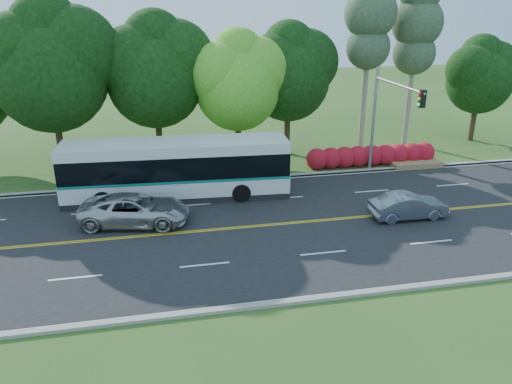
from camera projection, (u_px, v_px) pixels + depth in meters
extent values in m
plane|color=#2D4D19|center=(311.00, 222.00, 26.44)|extent=(120.00, 120.00, 0.00)
cube|color=black|center=(311.00, 221.00, 26.44)|extent=(60.00, 14.00, 0.02)
cube|color=gray|center=(278.00, 176.00, 32.94)|extent=(60.00, 0.30, 0.15)
cube|color=gray|center=(365.00, 293.00, 19.88)|extent=(60.00, 0.30, 0.15)
cube|color=#2D4D19|center=(272.00, 168.00, 34.64)|extent=(60.00, 4.00, 0.10)
cube|color=gold|center=(311.00, 222.00, 26.36)|extent=(57.00, 0.10, 0.00)
cube|color=gold|center=(310.00, 221.00, 26.51)|extent=(57.00, 0.10, 0.00)
cube|color=silver|center=(75.00, 278.00, 21.08)|extent=(2.20, 0.12, 0.00)
cube|color=silver|center=(205.00, 265.00, 22.11)|extent=(2.20, 0.12, 0.00)
cube|color=silver|center=(323.00, 253.00, 23.14)|extent=(2.20, 0.12, 0.00)
cube|color=silver|center=(431.00, 242.00, 24.17)|extent=(2.20, 0.12, 0.00)
cube|color=silver|center=(92.00, 213.00, 27.47)|extent=(2.20, 0.12, 0.00)
cube|color=silver|center=(192.00, 205.00, 28.50)|extent=(2.20, 0.12, 0.00)
cube|color=silver|center=(285.00, 198.00, 29.53)|extent=(2.20, 0.12, 0.00)
cube|color=silver|center=(372.00, 191.00, 30.57)|extent=(2.20, 0.12, 0.00)
cube|color=silver|center=(453.00, 185.00, 31.60)|extent=(2.20, 0.12, 0.00)
cube|color=silver|center=(279.00, 179.00, 32.69)|extent=(57.00, 0.12, 0.00)
cube|color=silver|center=(362.00, 290.00, 20.18)|extent=(57.00, 0.12, 0.00)
cylinder|color=black|center=(60.00, 145.00, 33.14)|extent=(0.44, 0.44, 3.96)
sphere|color=black|center=(50.00, 76.00, 31.51)|extent=(7.20, 7.20, 7.20)
sphere|color=black|center=(75.00, 51.00, 31.57)|extent=(5.76, 5.76, 5.76)
sphere|color=black|center=(22.00, 56.00, 30.60)|extent=(5.40, 5.40, 5.40)
sphere|color=black|center=(47.00, 31.00, 30.92)|extent=(4.68, 4.68, 4.68)
cylinder|color=black|center=(159.00, 138.00, 35.34)|extent=(0.44, 0.44, 3.60)
sphere|color=black|center=(155.00, 80.00, 33.85)|extent=(6.60, 6.60, 6.60)
sphere|color=black|center=(176.00, 59.00, 33.93)|extent=(5.28, 5.28, 5.28)
sphere|color=black|center=(134.00, 63.00, 33.00)|extent=(4.95, 4.95, 4.95)
sphere|color=black|center=(154.00, 41.00, 33.34)|extent=(4.29, 4.29, 4.29)
cylinder|color=black|center=(238.00, 140.00, 35.52)|extent=(0.44, 0.44, 3.24)
sphere|color=#4D9C20|center=(238.00, 89.00, 34.20)|extent=(5.80, 5.80, 5.80)
sphere|color=#4D9C20|center=(255.00, 70.00, 34.30)|extent=(4.64, 4.64, 4.64)
sphere|color=#4D9C20|center=(221.00, 75.00, 33.43)|extent=(4.35, 4.35, 4.35)
sphere|color=#4D9C20|center=(238.00, 55.00, 33.80)|extent=(3.77, 3.77, 3.77)
cylinder|color=black|center=(287.00, 131.00, 37.61)|extent=(0.44, 0.44, 3.42)
sphere|color=black|center=(288.00, 80.00, 36.23)|extent=(6.00, 6.00, 6.00)
sphere|color=black|center=(305.00, 62.00, 36.32)|extent=(4.80, 4.80, 4.80)
sphere|color=black|center=(273.00, 66.00, 35.44)|extent=(4.50, 4.50, 4.50)
sphere|color=black|center=(289.00, 47.00, 35.80)|extent=(3.90, 3.90, 3.90)
cylinder|color=gray|center=(365.00, 86.00, 37.58)|extent=(0.40, 0.40, 9.80)
sphere|color=#32492D|center=(368.00, 47.00, 36.57)|extent=(3.23, 3.23, 3.23)
sphere|color=#32492D|center=(371.00, 13.00, 35.70)|extent=(3.80, 3.80, 3.80)
cylinder|color=gray|center=(410.00, 88.00, 38.91)|extent=(0.40, 0.40, 9.10)
sphere|color=#32492D|center=(414.00, 53.00, 37.97)|extent=(3.23, 3.23, 3.23)
sphere|color=#32492D|center=(417.00, 23.00, 37.17)|extent=(3.80, 3.80, 3.80)
cylinder|color=black|center=(473.00, 122.00, 41.13)|extent=(0.44, 0.44, 3.06)
sphere|color=black|center=(479.00, 81.00, 39.92)|extent=(5.20, 5.20, 5.20)
sphere|color=black|center=(492.00, 67.00, 40.03)|extent=(4.16, 4.16, 4.16)
sphere|color=black|center=(471.00, 70.00, 39.21)|extent=(3.90, 3.90, 3.90)
sphere|color=black|center=(482.00, 55.00, 39.60)|extent=(3.38, 3.38, 3.38)
sphere|color=#A70D17|center=(317.00, 159.00, 34.22)|extent=(1.50, 1.50, 1.50)
sphere|color=#A70D17|center=(331.00, 158.00, 34.41)|extent=(1.50, 1.50, 1.50)
sphere|color=#A70D17|center=(345.00, 157.00, 34.59)|extent=(1.50, 1.50, 1.50)
sphere|color=#A70D17|center=(358.00, 157.00, 34.78)|extent=(1.50, 1.50, 1.50)
sphere|color=#A70D17|center=(371.00, 156.00, 34.97)|extent=(1.50, 1.50, 1.50)
sphere|color=#A70D17|center=(385.00, 155.00, 35.16)|extent=(1.50, 1.50, 1.50)
sphere|color=#A70D17|center=(398.00, 154.00, 35.34)|extent=(1.50, 1.50, 1.50)
sphere|color=#A70D17|center=(411.00, 153.00, 35.53)|extent=(1.50, 1.50, 1.50)
sphere|color=#A70D17|center=(424.00, 152.00, 35.72)|extent=(1.50, 1.50, 1.50)
cube|color=olive|center=(415.00, 164.00, 35.00)|extent=(3.50, 1.40, 0.40)
cylinder|color=gray|center=(373.00, 120.00, 33.06)|extent=(0.20, 0.20, 7.00)
cylinder|color=gray|center=(399.00, 85.00, 29.30)|extent=(0.14, 6.00, 0.14)
cube|color=black|center=(422.00, 99.00, 26.86)|extent=(0.32, 0.28, 0.95)
sphere|color=red|center=(420.00, 93.00, 26.72)|extent=(0.18, 0.18, 0.18)
sphere|color=yellow|center=(419.00, 99.00, 26.82)|extent=(0.18, 0.18, 0.18)
sphere|color=#19D833|center=(419.00, 104.00, 26.93)|extent=(0.18, 0.18, 0.18)
cube|color=silver|center=(177.00, 182.00, 29.36)|extent=(13.11, 3.48, 1.07)
cube|color=black|center=(176.00, 163.00, 28.93)|extent=(13.05, 3.51, 1.34)
cube|color=silver|center=(175.00, 147.00, 28.57)|extent=(13.11, 3.48, 0.60)
cube|color=#0B695F|center=(177.00, 175.00, 29.19)|extent=(13.05, 3.52, 0.15)
cube|color=black|center=(60.00, 166.00, 28.01)|extent=(0.20, 2.54, 1.84)
cube|color=#19E54C|center=(58.00, 148.00, 27.63)|extent=(0.14, 1.65, 0.24)
cube|color=black|center=(178.00, 194.00, 29.63)|extent=(13.11, 3.37, 0.38)
cylinder|color=black|center=(103.00, 200.00, 27.74)|extent=(1.10, 0.36, 1.08)
cylinder|color=black|center=(108.00, 184.00, 30.12)|extent=(1.10, 0.36, 1.08)
cylinder|color=black|center=(241.00, 193.00, 28.80)|extent=(1.10, 0.36, 1.08)
cylinder|color=black|center=(236.00, 178.00, 31.19)|extent=(1.10, 0.36, 1.08)
imported|color=slate|center=(409.00, 206.00, 26.62)|extent=(4.15, 1.46, 1.37)
imported|color=#B5B7BA|center=(135.00, 210.00, 25.89)|extent=(6.00, 3.55, 1.56)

